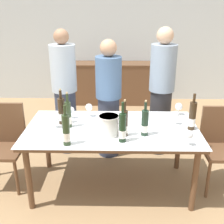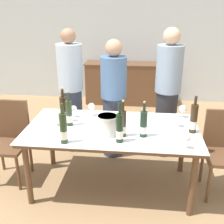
{
  "view_description": "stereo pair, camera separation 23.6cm",
  "coord_description": "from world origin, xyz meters",
  "px_view_note": "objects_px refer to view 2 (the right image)",
  "views": [
    {
      "loc": [
        0.05,
        -2.69,
        1.98
      ],
      "look_at": [
        0.0,
        0.0,
        0.91
      ],
      "focal_mm": 45.0,
      "sensor_mm": 36.0,
      "label": 1
    },
    {
      "loc": [
        0.29,
        -2.68,
        1.98
      ],
      "look_at": [
        0.0,
        0.0,
        0.91
      ],
      "focal_mm": 45.0,
      "sensor_mm": 36.0,
      "label": 2
    }
  ],
  "objects_px": {
    "ice_bucket": "(107,125)",
    "wine_glass_0": "(56,118)",
    "wine_bottle_0": "(64,129)",
    "sideboard_cabinet": "(126,83)",
    "wine_bottle_5": "(120,129)",
    "dining_table": "(112,133)",
    "wine_glass_5": "(178,117)",
    "wine_glass_4": "(183,109)",
    "wine_bottle_6": "(194,119)",
    "chair_left_end": "(9,136)",
    "wine_bottle_2": "(63,110)",
    "wine_bottle_3": "(123,124)",
    "person_guest_left": "(114,100)",
    "wine_glass_2": "(74,109)",
    "person_guest_right": "(167,94)",
    "wine_glass_3": "(187,139)",
    "person_host": "(71,92)",
    "wine_glass_1": "(92,107)",
    "wine_bottle_1": "(69,114)",
    "wine_bottle_4": "(144,125)"
  },
  "relations": [
    {
      "from": "wine_bottle_3",
      "to": "person_guest_left",
      "type": "distance_m",
      "value": 0.94
    },
    {
      "from": "wine_glass_2",
      "to": "person_guest_right",
      "type": "distance_m",
      "value": 1.24
    },
    {
      "from": "wine_bottle_3",
      "to": "wine_bottle_6",
      "type": "xyz_separation_m",
      "value": [
        0.7,
        0.16,
        0.01
      ]
    },
    {
      "from": "wine_glass_4",
      "to": "person_guest_right",
      "type": "bearing_deg",
      "value": 106.88
    },
    {
      "from": "sideboard_cabinet",
      "to": "wine_glass_5",
      "type": "bearing_deg",
      "value": -75.49
    },
    {
      "from": "wine_bottle_5",
      "to": "dining_table",
      "type": "bearing_deg",
      "value": 108.92
    },
    {
      "from": "wine_glass_4",
      "to": "wine_glass_5",
      "type": "relative_size",
      "value": 0.97
    },
    {
      "from": "sideboard_cabinet",
      "to": "dining_table",
      "type": "height_order",
      "value": "sideboard_cabinet"
    },
    {
      "from": "chair_left_end",
      "to": "wine_glass_5",
      "type": "bearing_deg",
      "value": 0.5
    },
    {
      "from": "wine_bottle_0",
      "to": "sideboard_cabinet",
      "type": "bearing_deg",
      "value": 83.13
    },
    {
      "from": "wine_bottle_2",
      "to": "wine_glass_5",
      "type": "bearing_deg",
      "value": -0.15
    },
    {
      "from": "wine_glass_4",
      "to": "person_guest_right",
      "type": "distance_m",
      "value": 0.48
    },
    {
      "from": "wine_glass_5",
      "to": "wine_bottle_2",
      "type": "bearing_deg",
      "value": 179.85
    },
    {
      "from": "wine_bottle_4",
      "to": "wine_bottle_5",
      "type": "relative_size",
      "value": 0.92
    },
    {
      "from": "person_host",
      "to": "wine_bottle_1",
      "type": "bearing_deg",
      "value": -77.54
    },
    {
      "from": "sideboard_cabinet",
      "to": "ice_bucket",
      "type": "xyz_separation_m",
      "value": [
        -0.0,
        -3.01,
        0.42
      ]
    },
    {
      "from": "wine_bottle_1",
      "to": "wine_bottle_2",
      "type": "height_order",
      "value": "wine_bottle_2"
    },
    {
      "from": "wine_bottle_3",
      "to": "sideboard_cabinet",
      "type": "bearing_deg",
      "value": 92.83
    },
    {
      "from": "wine_bottle_2",
      "to": "person_host",
      "type": "xyz_separation_m",
      "value": [
        -0.1,
        0.73,
        -0.03
      ]
    },
    {
      "from": "wine_glass_1",
      "to": "wine_glass_2",
      "type": "height_order",
      "value": "wine_glass_1"
    },
    {
      "from": "ice_bucket",
      "to": "wine_bottle_3",
      "type": "relative_size",
      "value": 0.55
    },
    {
      "from": "wine_bottle_3",
      "to": "chair_left_end",
      "type": "distance_m",
      "value": 1.39
    },
    {
      "from": "wine_glass_2",
      "to": "person_guest_left",
      "type": "xyz_separation_m",
      "value": [
        0.41,
        0.48,
        -0.05
      ]
    },
    {
      "from": "wine_bottle_1",
      "to": "chair_left_end",
      "type": "xyz_separation_m",
      "value": [
        -0.74,
        0.07,
        -0.33
      ]
    },
    {
      "from": "wine_glass_1",
      "to": "wine_glass_4",
      "type": "height_order",
      "value": "wine_glass_1"
    },
    {
      "from": "wine_glass_0",
      "to": "wine_glass_2",
      "type": "height_order",
      "value": "same"
    },
    {
      "from": "wine_bottle_6",
      "to": "wine_glass_1",
      "type": "height_order",
      "value": "wine_bottle_6"
    },
    {
      "from": "person_guest_left",
      "to": "wine_bottle_6",
      "type": "bearing_deg",
      "value": -40.52
    },
    {
      "from": "sideboard_cabinet",
      "to": "person_guest_right",
      "type": "xyz_separation_m",
      "value": [
        0.66,
        -2.01,
        0.44
      ]
    },
    {
      "from": "wine_bottle_0",
      "to": "wine_bottle_6",
      "type": "xyz_separation_m",
      "value": [
        1.24,
        0.36,
        -0.0
      ]
    },
    {
      "from": "wine_glass_3",
      "to": "wine_glass_4",
      "type": "distance_m",
      "value": 0.75
    },
    {
      "from": "chair_left_end",
      "to": "person_host",
      "type": "height_order",
      "value": "person_host"
    },
    {
      "from": "wine_bottle_1",
      "to": "person_guest_right",
      "type": "height_order",
      "value": "person_guest_right"
    },
    {
      "from": "dining_table",
      "to": "person_host",
      "type": "distance_m",
      "value": 1.07
    },
    {
      "from": "wine_bottle_2",
      "to": "wine_bottle_5",
      "type": "height_order",
      "value": "wine_bottle_5"
    },
    {
      "from": "wine_bottle_2",
      "to": "person_guest_left",
      "type": "xyz_separation_m",
      "value": [
        0.49,
        0.63,
        -0.09
      ]
    },
    {
      "from": "ice_bucket",
      "to": "wine_glass_0",
      "type": "distance_m",
      "value": 0.59
    },
    {
      "from": "dining_table",
      "to": "wine_glass_4",
      "type": "relative_size",
      "value": 12.24
    },
    {
      "from": "ice_bucket",
      "to": "person_host",
      "type": "xyz_separation_m",
      "value": [
        -0.61,
        1.01,
        -0.0
      ]
    },
    {
      "from": "dining_table",
      "to": "wine_bottle_2",
      "type": "bearing_deg",
      "value": 168.76
    },
    {
      "from": "wine_bottle_6",
      "to": "wine_glass_5",
      "type": "bearing_deg",
      "value": 139.11
    },
    {
      "from": "dining_table",
      "to": "ice_bucket",
      "type": "relative_size",
      "value": 8.84
    },
    {
      "from": "wine_bottle_3",
      "to": "wine_glass_0",
      "type": "height_order",
      "value": "wine_bottle_3"
    },
    {
      "from": "dining_table",
      "to": "wine_glass_4",
      "type": "height_order",
      "value": "wine_glass_4"
    },
    {
      "from": "wine_glass_2",
      "to": "wine_glass_3",
      "type": "height_order",
      "value": "wine_glass_3"
    },
    {
      "from": "wine_glass_1",
      "to": "wine_bottle_3",
      "type": "bearing_deg",
      "value": -50.86
    },
    {
      "from": "wine_glass_4",
      "to": "person_guest_right",
      "type": "relative_size",
      "value": 0.09
    },
    {
      "from": "wine_bottle_3",
      "to": "wine_bottle_5",
      "type": "relative_size",
      "value": 0.95
    },
    {
      "from": "wine_bottle_5",
      "to": "wine_glass_5",
      "type": "xyz_separation_m",
      "value": [
        0.58,
        0.41,
        -0.03
      ]
    },
    {
      "from": "wine_glass_1",
      "to": "wine_glass_2",
      "type": "xyz_separation_m",
      "value": [
        -0.2,
        -0.05,
        -0.02
      ]
    }
  ]
}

